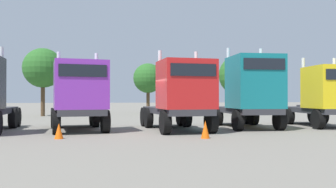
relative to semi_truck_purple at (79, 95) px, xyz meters
name	(u,v)px	position (x,y,z in m)	size (l,w,h in m)	color
ground	(174,132)	(4.45, -1.42, -1.81)	(200.00, 200.00, 0.00)	slate
semi_truck_purple	(79,95)	(0.00, 0.00, 0.00)	(3.29, 6.13, 3.99)	#333338
semi_truck_red	(181,95)	(4.90, -1.07, -0.04)	(2.92, 6.32, 4.01)	#333338
semi_truck_teal	(251,91)	(8.93, -0.20, 0.21)	(2.86, 6.07, 4.42)	#333338
semi_truck_yellow	(326,95)	(13.46, -0.12, -0.03)	(3.06, 6.09, 3.97)	#333338
traffic_cone_near	(59,131)	(-0.64, -3.14, -1.50)	(0.36, 0.36, 0.63)	#F2590C
traffic_cone_mid	(205,129)	(5.20, -4.14, -1.45)	(0.36, 0.36, 0.73)	#F2590C
oak_far_left	(43,68)	(-3.92, 15.63, 2.48)	(3.55, 3.55, 6.09)	#4C3823
oak_far_centre	(148,78)	(6.19, 20.00, 1.90)	(3.17, 3.17, 5.32)	#4C3823
oak_far_right	(239,75)	(14.64, 15.40, 2.05)	(4.06, 4.06, 5.91)	#4C3823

